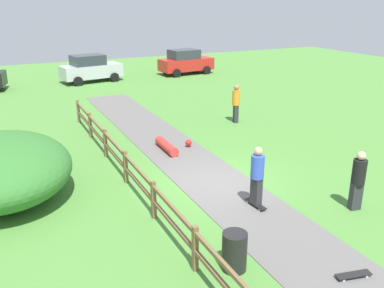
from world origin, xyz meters
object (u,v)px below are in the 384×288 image
skater_fallen (168,146)px  skateboard_loose (353,275)px  bystander_orange (236,102)px  bystander_black (358,178)px  trash_bin (234,251)px  parked_car_silver (90,68)px  skater_riding (257,174)px  parked_car_red (186,62)px  bush_large (1,169)px

skater_fallen → skateboard_loose: size_ratio=2.01×
bystander_orange → bystander_black: 9.15m
trash_bin → skateboard_loose: 2.59m
trash_bin → skateboard_loose: size_ratio=1.09×
parked_car_silver → skater_riding: bearing=-89.9°
bystander_orange → trash_bin: bearing=-121.3°
skateboard_loose → parked_car_red: bearing=73.4°
skater_riding → bystander_orange: (3.98, 7.69, -0.01)m
bush_large → skater_fallen: bearing=15.3°
trash_bin → skater_fallen: bearing=78.3°
skater_riding → parked_car_red: size_ratio=0.42×
trash_bin → parked_car_red: (9.51, 23.23, 0.51)m
skateboard_loose → parked_car_silver: (-0.11, 24.63, 0.87)m
bush_large → parked_car_red: size_ratio=1.12×
parked_car_silver → skateboard_loose: bearing=-89.8°
trash_bin → parked_car_silver: bearing=85.0°
skateboard_loose → parked_car_red: 25.72m
bush_large → parked_car_silver: (6.48, 17.21, 0.01)m
trash_bin → bush_large: bearing=126.4°
bush_large → parked_car_red: 22.15m
trash_bin → skateboard_loose: (2.15, -1.40, -0.36)m
skater_riding → parked_car_red: parked_car_red is taller
bush_large → skateboard_loose: (6.58, -7.41, -0.86)m
skateboard_loose → parked_car_red: parked_car_red is taller
trash_bin → bystander_black: 4.66m
bush_large → parked_car_silver: 18.39m
skateboard_loose → bystander_black: (2.39, 2.31, 0.88)m
skateboard_loose → skater_fallen: bearing=93.6°
bystander_black → parked_car_red: bearing=77.5°
bush_large → parked_car_red: bearing=51.0°
skater_riding → skateboard_loose: bearing=-88.7°
skater_fallen → bystander_orange: (4.46, 2.27, 0.83)m
bystander_black → skateboard_loose: bearing=-136.0°
bystander_orange → parked_car_silver: size_ratio=0.42×
skater_fallen → bystander_black: (2.96, -6.75, 0.77)m
bush_large → skateboard_loose: size_ratio=5.90×
trash_bin → skater_riding: skater_riding is taller
skater_riding → bystander_black: 2.81m
bush_large → trash_bin: size_ratio=5.41×
trash_bin → skater_riding: (2.07, 2.24, 0.58)m
skater_riding → bystander_orange: size_ratio=0.98×
bush_large → bystander_orange: 11.18m
bystander_orange → skater_riding: bearing=-117.4°
skater_fallen → parked_car_red: (7.92, 15.57, 0.76)m
skater_fallen → parked_car_silver: size_ratio=0.38×
skateboard_loose → parked_car_silver: size_ratio=0.19×
skater_riding → parked_car_silver: parked_car_silver is taller
trash_bin → bystander_black: (4.54, 0.91, 0.52)m
bystander_black → parked_car_silver: size_ratio=0.40×
bush_large → trash_bin: bush_large is taller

